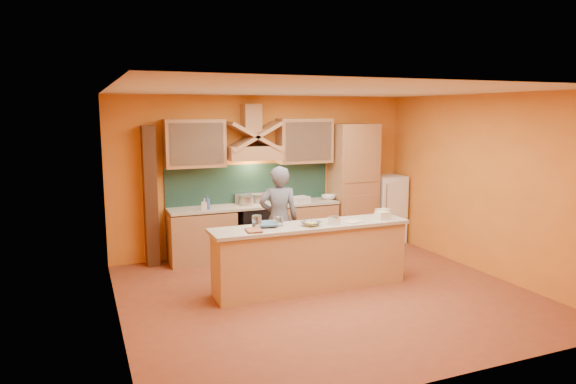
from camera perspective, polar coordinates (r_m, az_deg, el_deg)
name	(u,v)px	position (r m, az deg, el deg)	size (l,w,h in m)	color
floor	(326,294)	(7.34, 4.26, -11.22)	(5.50, 5.00, 0.01)	brown
ceiling	(329,90)	(6.89, 4.53, 11.20)	(5.50, 5.00, 0.01)	white
wall_back	(265,174)	(9.26, -2.57, 1.96)	(5.50, 0.02, 2.80)	orange
wall_front	(450,236)	(4.92, 17.60, -4.73)	(5.50, 0.02, 2.80)	orange
wall_left	(114,210)	(6.26, -18.73, -1.90)	(0.02, 5.00, 2.80)	orange
wall_right	(485,184)	(8.56, 21.07, 0.79)	(0.02, 5.00, 2.80)	orange
base_cabinet_left	(202,237)	(8.81, -9.56, -4.94)	(1.10, 0.60, 0.86)	#AF7A50
base_cabinet_right	(304,227)	(9.39, 1.84, -3.95)	(1.10, 0.60, 0.86)	#AF7A50
counter_top	(255,206)	(8.96, -3.70, -1.53)	(3.00, 0.62, 0.04)	#B4AB99
stove	(255,231)	(9.05, -3.67, -4.33)	(0.60, 0.58, 0.90)	black
backsplash	(250,184)	(9.17, -4.29, 0.93)	(3.00, 0.03, 0.70)	#18342D
range_hood	(253,153)	(8.88, -3.87, 4.37)	(0.92, 0.50, 0.24)	#AF7A50
hood_chimney	(251,119)	(8.95, -4.11, 8.12)	(0.30, 0.30, 0.50)	#AF7A50
upper_cabinet_left	(195,143)	(8.68, -10.34, 5.33)	(1.00, 0.35, 0.80)	#AF7A50
upper_cabinet_right	(305,141)	(9.30, 1.85, 5.71)	(1.00, 0.35, 0.80)	#AF7A50
pantry_column	(353,185)	(9.71, 7.26, 0.73)	(0.80, 0.60, 2.30)	#AF7A50
fridge	(386,209)	(10.17, 10.88, -1.83)	(0.58, 0.60, 1.30)	white
trim_column_left	(150,197)	(8.68, -15.06, -0.49)	(0.20, 0.30, 2.30)	#472816
island_body	(311,259)	(7.41, 2.56, -7.40)	(2.80, 0.55, 0.88)	tan
island_top	(311,226)	(7.29, 2.58, -3.78)	(2.90, 0.62, 0.05)	#B4AB99
person	(279,219)	(8.07, -1.02, -3.06)	(0.62, 0.41, 1.69)	slate
pot_large	(246,201)	(8.94, -4.65, -1.04)	(0.27, 0.27, 0.16)	#B7B5BD
pot_small	(258,200)	(9.08, -3.34, -0.92)	(0.20, 0.20, 0.14)	silver
soap_bottle_a	(204,204)	(8.56, -9.27, -1.32)	(0.09, 0.09, 0.19)	white
soap_bottle_b	(207,202)	(8.57, -8.94, -1.15)	(0.09, 0.09, 0.24)	#375399
bowl_back	(329,197)	(9.47, 4.53, -0.59)	(0.26, 0.26, 0.08)	white
dish_rack	(300,200)	(9.12, 1.36, -0.85)	(0.30, 0.24, 0.11)	silver
book_lower	(246,231)	(6.85, -4.66, -4.32)	(0.21, 0.28, 0.03)	#AA5C3D
book_upper	(259,224)	(7.15, -3.26, -3.56)	(0.25, 0.35, 0.03)	#3B6183
jar_large	(257,222)	(7.04, -3.50, -3.32)	(0.13, 0.13, 0.18)	silver
jar_small	(278,221)	(7.17, -1.07, -3.26)	(0.13, 0.13, 0.13)	white
kitchen_scale	(334,221)	(7.28, 5.17, -3.21)	(0.13, 0.13, 0.10)	white
mixing_bowl	(311,224)	(7.18, 2.56, -3.53)	(0.26, 0.26, 0.06)	silver
cloth	(353,222)	(7.46, 7.26, -3.29)	(0.26, 0.19, 0.02)	beige
grocery_bag_a	(383,213)	(7.90, 10.51, -2.30)	(0.19, 0.15, 0.12)	beige
grocery_bag_b	(383,216)	(7.72, 10.46, -2.58)	(0.19, 0.15, 0.12)	beige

